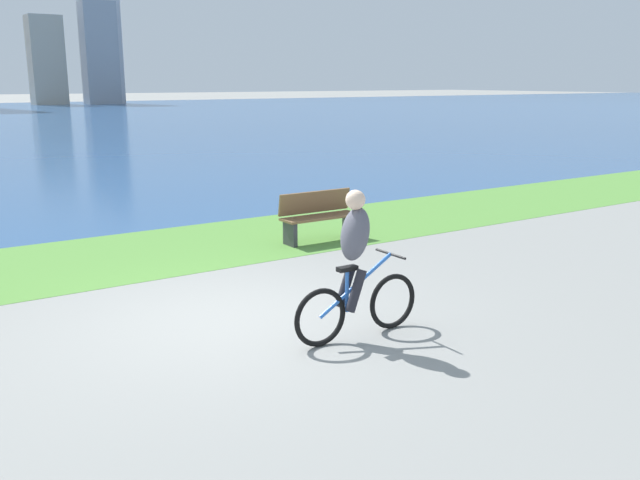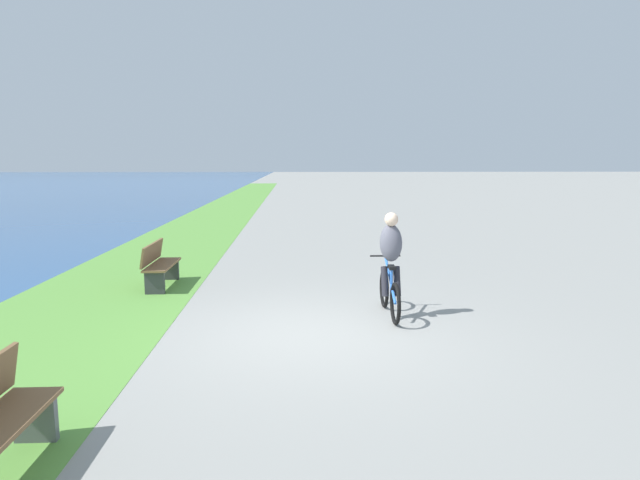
% 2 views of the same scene
% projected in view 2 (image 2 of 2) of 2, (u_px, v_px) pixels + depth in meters
% --- Properties ---
extents(ground_plane, '(300.00, 300.00, 0.00)m').
position_uv_depth(ground_plane, '(313.00, 334.00, 7.88)').
color(ground_plane, gray).
extents(grass_strip_bayside, '(120.00, 3.35, 0.01)m').
position_uv_depth(grass_strip_bayside, '(43.00, 338.00, 7.69)').
color(grass_strip_bayside, '#59933D').
rests_on(grass_strip_bayside, ground).
extents(cyclist_lead, '(1.68, 0.52, 1.70)m').
position_uv_depth(cyclist_lead, '(390.00, 265.00, 8.72)').
color(cyclist_lead, black).
rests_on(cyclist_lead, ground).
extents(bench_near_path, '(1.50, 0.47, 0.90)m').
position_uv_depth(bench_near_path, '(159.00, 265.00, 10.87)').
color(bench_near_path, brown).
rests_on(bench_near_path, ground).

